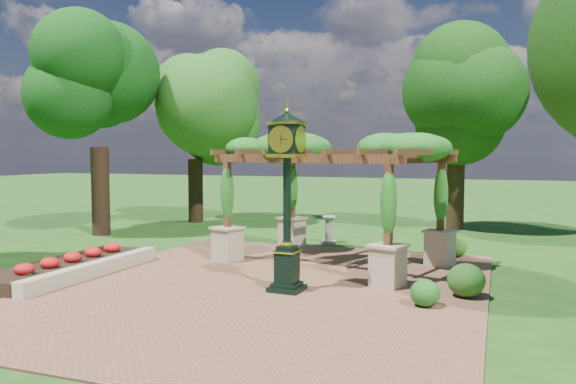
% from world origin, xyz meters
% --- Properties ---
extents(ground, '(120.00, 120.00, 0.00)m').
position_xyz_m(ground, '(0.00, 0.00, 0.00)').
color(ground, '#1E4714').
rests_on(ground, ground).
extents(brick_plaza, '(10.00, 12.00, 0.04)m').
position_xyz_m(brick_plaza, '(0.00, 1.00, 0.02)').
color(brick_plaza, brown).
rests_on(brick_plaza, ground).
extents(border_wall, '(0.35, 5.00, 0.40)m').
position_xyz_m(border_wall, '(-4.60, 0.50, 0.20)').
color(border_wall, '#C6B793').
rests_on(border_wall, ground).
extents(flower_bed, '(1.50, 5.00, 0.36)m').
position_xyz_m(flower_bed, '(-5.50, 0.50, 0.18)').
color(flower_bed, red).
rests_on(flower_bed, ground).
extents(pedestal_clock, '(0.87, 0.87, 4.19)m').
position_xyz_m(pedestal_clock, '(0.61, 0.80, 2.51)').
color(pedestal_clock, black).
rests_on(pedestal_clock, brick_plaza).
extents(pergola, '(6.94, 5.41, 3.84)m').
position_xyz_m(pergola, '(0.65, 4.34, 3.15)').
color(pergola, tan).
rests_on(pergola, brick_plaza).
extents(sundial, '(0.65, 0.65, 0.97)m').
position_xyz_m(sundial, '(-0.48, 7.96, 0.43)').
color(sundial, gray).
rests_on(sundial, ground).
extents(shrub_front, '(0.81, 0.81, 0.56)m').
position_xyz_m(shrub_front, '(3.76, 0.56, 0.32)').
color(shrub_front, '#1C5819').
rests_on(shrub_front, brick_plaza).
extents(shrub_mid, '(0.87, 0.87, 0.74)m').
position_xyz_m(shrub_mid, '(4.52, 1.66, 0.41)').
color(shrub_mid, '#255A19').
rests_on(shrub_mid, brick_plaza).
extents(shrub_back, '(0.80, 0.80, 0.59)m').
position_xyz_m(shrub_back, '(3.96, 6.60, 0.33)').
color(shrub_back, '#2C5E1B').
rests_on(shrub_back, brick_plaza).
extents(tree_west_near, '(3.94, 3.94, 8.90)m').
position_xyz_m(tree_west_near, '(-9.45, 6.76, 6.09)').
color(tree_west_near, black).
rests_on(tree_west_near, ground).
extents(tree_west_far, '(4.29, 4.29, 7.56)m').
position_xyz_m(tree_west_far, '(-8.04, 11.68, 5.19)').
color(tree_west_far, black).
rests_on(tree_west_far, ground).
extents(tree_north, '(4.01, 4.01, 8.14)m').
position_xyz_m(tree_north, '(3.45, 13.37, 5.57)').
color(tree_north, '#342415').
rests_on(tree_north, ground).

